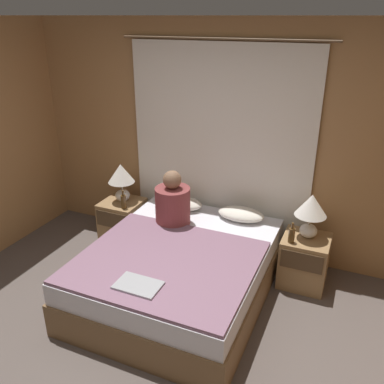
{
  "coord_description": "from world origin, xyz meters",
  "views": [
    {
      "loc": [
        1.4,
        -1.89,
        2.5
      ],
      "look_at": [
        0.0,
        1.33,
        0.97
      ],
      "focal_mm": 38.0,
      "sensor_mm": 36.0,
      "label": 1
    }
  ],
  "objects_px": {
    "nightstand_right": "(304,261)",
    "laptop_on_bed": "(138,285)",
    "lamp_left": "(121,177)",
    "beer_bottle_on_left_stand": "(124,201)",
    "pillow_right": "(241,214)",
    "lamp_right": "(311,209)",
    "bed": "(180,272)",
    "pillow_left": "(181,203)",
    "beer_bottle_on_right_stand": "(292,235)",
    "person_left_in_bed": "(173,203)",
    "nightstand_left": "(123,221)"
  },
  "relations": [
    {
      "from": "pillow_right",
      "to": "person_left_in_bed",
      "type": "relative_size",
      "value": 0.85
    },
    {
      "from": "lamp_right",
      "to": "beer_bottle_on_right_stand",
      "type": "bearing_deg",
      "value": -127.84
    },
    {
      "from": "beer_bottle_on_left_stand",
      "to": "pillow_right",
      "type": "bearing_deg",
      "value": 11.17
    },
    {
      "from": "nightstand_right",
      "to": "laptop_on_bed",
      "type": "relative_size",
      "value": 1.43
    },
    {
      "from": "lamp_right",
      "to": "pillow_right",
      "type": "height_order",
      "value": "lamp_right"
    },
    {
      "from": "lamp_right",
      "to": "pillow_left",
      "type": "xyz_separation_m",
      "value": [
        -1.4,
        0.09,
        -0.23
      ]
    },
    {
      "from": "beer_bottle_on_right_stand",
      "to": "person_left_in_bed",
      "type": "bearing_deg",
      "value": -175.07
    },
    {
      "from": "bed",
      "to": "lamp_right",
      "type": "xyz_separation_m",
      "value": [
        1.06,
        0.7,
        0.55
      ]
    },
    {
      "from": "nightstand_left",
      "to": "lamp_right",
      "type": "height_order",
      "value": "lamp_right"
    },
    {
      "from": "lamp_left",
      "to": "beer_bottle_on_left_stand",
      "type": "distance_m",
      "value": 0.3
    },
    {
      "from": "person_left_in_bed",
      "to": "nightstand_left",
      "type": "bearing_deg",
      "value": 163.07
    },
    {
      "from": "bed",
      "to": "beer_bottle_on_left_stand",
      "type": "distance_m",
      "value": 1.13
    },
    {
      "from": "beer_bottle_on_left_stand",
      "to": "laptop_on_bed",
      "type": "distance_m",
      "value": 1.52
    },
    {
      "from": "laptop_on_bed",
      "to": "lamp_right",
      "type": "bearing_deg",
      "value": 51.8
    },
    {
      "from": "pillow_right",
      "to": "laptop_on_bed",
      "type": "height_order",
      "value": "pillow_right"
    },
    {
      "from": "lamp_left",
      "to": "laptop_on_bed",
      "type": "bearing_deg",
      "value": -53.62
    },
    {
      "from": "beer_bottle_on_left_stand",
      "to": "bed",
      "type": "bearing_deg",
      "value": -29.45
    },
    {
      "from": "lamp_right",
      "to": "pillow_left",
      "type": "distance_m",
      "value": 1.43
    },
    {
      "from": "beer_bottle_on_left_stand",
      "to": "laptop_on_bed",
      "type": "relative_size",
      "value": 0.6
    },
    {
      "from": "pillow_left",
      "to": "beer_bottle_on_right_stand",
      "type": "xyz_separation_m",
      "value": [
        1.27,
        -0.25,
        0.01
      ]
    },
    {
      "from": "nightstand_left",
      "to": "beer_bottle_on_right_stand",
      "type": "xyz_separation_m",
      "value": [
        1.98,
        -0.13,
        0.34
      ]
    },
    {
      "from": "lamp_left",
      "to": "beer_bottle_on_right_stand",
      "type": "relative_size",
      "value": 2.18
    },
    {
      "from": "bed",
      "to": "lamp_right",
      "type": "relative_size",
      "value": 4.31
    },
    {
      "from": "pillow_left",
      "to": "pillow_right",
      "type": "relative_size",
      "value": 1.0
    },
    {
      "from": "pillow_right",
      "to": "beer_bottle_on_right_stand",
      "type": "bearing_deg",
      "value": -23.7
    },
    {
      "from": "lamp_right",
      "to": "person_left_in_bed",
      "type": "height_order",
      "value": "person_left_in_bed"
    },
    {
      "from": "person_left_in_bed",
      "to": "lamp_right",
      "type": "bearing_deg",
      "value": 11.51
    },
    {
      "from": "bed",
      "to": "pillow_left",
      "type": "bearing_deg",
      "value": 113.99
    },
    {
      "from": "lamp_left",
      "to": "pillow_right",
      "type": "relative_size",
      "value": 0.92
    },
    {
      "from": "nightstand_right",
      "to": "pillow_right",
      "type": "distance_m",
      "value": 0.79
    },
    {
      "from": "nightstand_right",
      "to": "lamp_right",
      "type": "height_order",
      "value": "lamp_right"
    },
    {
      "from": "nightstand_right",
      "to": "lamp_right",
      "type": "bearing_deg",
      "value": 90.0
    },
    {
      "from": "lamp_left",
      "to": "lamp_right",
      "type": "xyz_separation_m",
      "value": [
        2.11,
        0.0,
        0.0
      ]
    },
    {
      "from": "laptop_on_bed",
      "to": "pillow_right",
      "type": "bearing_deg",
      "value": 75.43
    },
    {
      "from": "nightstand_right",
      "to": "laptop_on_bed",
      "type": "xyz_separation_m",
      "value": [
        -1.09,
        -1.35,
        0.3
      ]
    },
    {
      "from": "nightstand_right",
      "to": "pillow_right",
      "type": "height_order",
      "value": "pillow_right"
    },
    {
      "from": "bed",
      "to": "nightstand_right",
      "type": "height_order",
      "value": "bed"
    },
    {
      "from": "lamp_left",
      "to": "pillow_left",
      "type": "height_order",
      "value": "lamp_left"
    },
    {
      "from": "lamp_left",
      "to": "pillow_left",
      "type": "relative_size",
      "value": 0.92
    },
    {
      "from": "bed",
      "to": "nightstand_left",
      "type": "bearing_deg",
      "value": 147.86
    },
    {
      "from": "nightstand_left",
      "to": "nightstand_right",
      "type": "relative_size",
      "value": 1.0
    },
    {
      "from": "bed",
      "to": "nightstand_right",
      "type": "bearing_deg",
      "value": 32.14
    },
    {
      "from": "person_left_in_bed",
      "to": "beer_bottle_on_left_stand",
      "type": "xyz_separation_m",
      "value": [
        -0.66,
        0.1,
        -0.15
      ]
    },
    {
      "from": "nightstand_right",
      "to": "nightstand_left",
      "type": "bearing_deg",
      "value": 180.0
    },
    {
      "from": "pillow_right",
      "to": "bed",
      "type": "bearing_deg",
      "value": -113.99
    },
    {
      "from": "person_left_in_bed",
      "to": "beer_bottle_on_right_stand",
      "type": "relative_size",
      "value": 2.79
    },
    {
      "from": "bed",
      "to": "beer_bottle_on_right_stand",
      "type": "distance_m",
      "value": 1.12
    },
    {
      "from": "pillow_right",
      "to": "pillow_left",
      "type": "bearing_deg",
      "value": 180.0
    },
    {
      "from": "nightstand_left",
      "to": "pillow_right",
      "type": "distance_m",
      "value": 1.45
    },
    {
      "from": "bed",
      "to": "pillow_left",
      "type": "distance_m",
      "value": 0.92
    }
  ]
}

